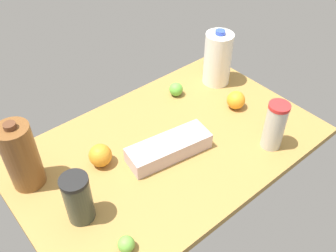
% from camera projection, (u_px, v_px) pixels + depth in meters
% --- Properties ---
extents(countertop, '(1.20, 0.76, 0.03)m').
position_uv_depth(countertop, '(168.00, 148.00, 1.49)').
color(countertop, olive).
rests_on(countertop, ground).
extents(egg_carton, '(0.34, 0.16, 0.06)m').
position_uv_depth(egg_carton, '(169.00, 148.00, 1.42)').
color(egg_carton, beige).
rests_on(egg_carton, countertop).
extents(shaker_bottle, '(0.09, 0.09, 0.18)m').
position_uv_depth(shaker_bottle, '(78.00, 198.00, 1.17)').
color(shaker_bottle, '#373C30').
rests_on(shaker_bottle, countertop).
extents(tumbler_cup, '(0.08, 0.08, 0.20)m').
position_uv_depth(tumbler_cup, '(275.00, 126.00, 1.41)').
color(tumbler_cup, beige).
rests_on(tumbler_cup, countertop).
extents(milk_jug, '(0.13, 0.13, 0.27)m').
position_uv_depth(milk_jug, '(218.00, 59.00, 1.72)').
color(milk_jug, white).
rests_on(milk_jug, countertop).
extents(chocolate_milk_jug, '(0.11, 0.11, 0.27)m').
position_uv_depth(chocolate_milk_jug, '(21.00, 156.00, 1.25)').
color(chocolate_milk_jug, brown).
rests_on(chocolate_milk_jug, countertop).
extents(lime_loose, '(0.06, 0.06, 0.06)m').
position_uv_depth(lime_loose, '(176.00, 89.00, 1.70)').
color(lime_loose, '#61B93E').
rests_on(lime_loose, countertop).
extents(orange_beside_bowl, '(0.09, 0.09, 0.09)m').
position_uv_depth(orange_beside_bowl, '(100.00, 155.00, 1.37)').
color(orange_beside_bowl, orange).
rests_on(orange_beside_bowl, countertop).
extents(orange_near_front, '(0.08, 0.08, 0.08)m').
position_uv_depth(orange_near_front, '(236.00, 100.00, 1.63)').
color(orange_near_front, orange).
rests_on(orange_near_front, countertop).
extents(lime_far_back, '(0.05, 0.05, 0.05)m').
position_uv_depth(lime_far_back, '(126.00, 244.00, 1.12)').
color(lime_far_back, '#6AAE3F').
rests_on(lime_far_back, countertop).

